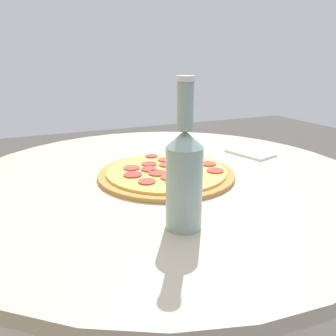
# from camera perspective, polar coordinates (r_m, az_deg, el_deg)

# --- Properties ---
(table) EXTENTS (1.02, 1.02, 0.71)m
(table) POSITION_cam_1_polar(r_m,az_deg,el_deg) (0.91, -0.70, -12.54)
(table) COLOR #B2A893
(table) RESTS_ON ground_plane
(pizza) EXTENTS (0.34, 0.34, 0.02)m
(pizza) POSITION_cam_1_polar(r_m,az_deg,el_deg) (0.81, -0.01, -0.80)
(pizza) COLOR #B77F3D
(pizza) RESTS_ON table
(beer_bottle) EXTENTS (0.06, 0.06, 0.25)m
(beer_bottle) POSITION_cam_1_polar(r_m,az_deg,el_deg) (0.54, 2.84, -1.20)
(beer_bottle) COLOR gray
(beer_bottle) RESTS_ON table
(napkin) EXTENTS (0.15, 0.11, 0.01)m
(napkin) POSITION_cam_1_polar(r_m,az_deg,el_deg) (1.03, 14.09, 2.58)
(napkin) COLOR white
(napkin) RESTS_ON table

